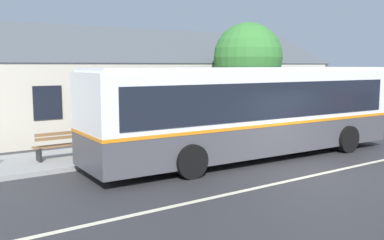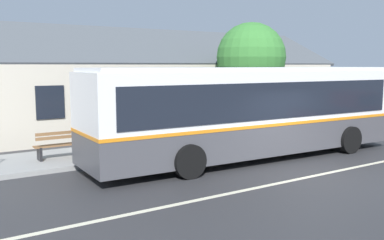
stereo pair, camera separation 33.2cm
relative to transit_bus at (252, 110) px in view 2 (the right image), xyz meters
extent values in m
plane|color=#2D2D30|center=(0.04, -2.90, -1.70)|extent=(300.00, 300.00, 0.00)
cube|color=gray|center=(0.04, 3.10, -1.62)|extent=(60.00, 3.00, 0.15)
cube|color=beige|center=(0.04, -2.90, -1.69)|extent=(60.00, 0.16, 0.01)
cube|color=beige|center=(-2.14, 10.05, -0.07)|extent=(26.93, 8.42, 3.25)
cube|color=#4C5156|center=(-2.14, 7.94, 2.50)|extent=(27.53, 4.27, 2.03)
cube|color=#4C5156|center=(-2.14, 12.15, 2.50)|extent=(27.53, 4.27, 2.03)
cube|color=black|center=(-5.29, 5.81, 0.09)|extent=(1.10, 0.06, 1.30)
cube|color=black|center=(1.00, 5.81, 0.09)|extent=(1.10, 0.06, 1.30)
cube|color=black|center=(7.28, 5.81, 0.09)|extent=(1.10, 0.06, 1.30)
cube|color=#4C3323|center=(1.90, 5.81, -0.65)|extent=(1.00, 0.06, 2.10)
cube|color=#47474C|center=(-0.02, 0.00, -0.92)|extent=(11.85, 2.94, 0.99)
cube|color=orange|center=(-0.02, 0.00, -0.38)|extent=(11.88, 2.96, 0.10)
cube|color=white|center=(-0.02, 0.00, 0.50)|extent=(11.85, 2.94, 1.66)
cube|color=white|center=(-0.02, 0.00, 1.40)|extent=(11.62, 2.80, 0.12)
cube|color=black|center=(0.03, 1.26, 0.40)|extent=(10.82, 0.43, 1.16)
cube|color=black|center=(-0.06, -1.27, 0.40)|extent=(10.82, 0.43, 1.16)
cube|color=black|center=(5.88, -0.22, 0.40)|extent=(0.12, 2.20, 1.16)
cube|color=black|center=(5.88, -0.22, 1.20)|extent=(0.10, 1.75, 0.24)
cube|color=black|center=(5.90, -0.22, -1.30)|extent=(0.17, 2.50, 0.28)
cube|color=#192D99|center=(-1.44, 1.32, -0.92)|extent=(3.29, 0.15, 0.69)
cube|color=black|center=(4.62, 1.10, -0.22)|extent=(0.90, 0.06, 2.41)
cylinder|color=black|center=(3.68, 1.11, -1.20)|extent=(1.01, 0.32, 1.00)
cylinder|color=black|center=(3.58, -1.39, -1.20)|extent=(1.01, 0.32, 1.00)
cylinder|color=black|center=(-3.21, 1.37, -1.20)|extent=(1.01, 0.32, 1.00)
cylinder|color=black|center=(-3.30, -1.13, -1.20)|extent=(1.01, 0.32, 1.00)
cube|color=brown|center=(-5.77, 3.08, -1.10)|extent=(1.72, 0.10, 0.04)
cube|color=brown|center=(-5.77, 2.93, -1.10)|extent=(1.72, 0.10, 0.04)
cube|color=brown|center=(-5.77, 2.79, -1.10)|extent=(1.72, 0.10, 0.04)
cube|color=brown|center=(-5.77, 2.66, -0.80)|extent=(1.72, 0.04, 0.10)
cube|color=brown|center=(-5.77, 2.66, -0.66)|extent=(1.72, 0.04, 0.10)
cube|color=black|center=(-5.08, 2.93, -1.32)|extent=(0.08, 0.43, 0.45)
cube|color=black|center=(-6.46, 2.93, -1.32)|extent=(0.08, 0.43, 0.45)
cube|color=brown|center=(-2.01, 2.93, -1.10)|extent=(1.87, 0.10, 0.04)
cube|color=brown|center=(-2.01, 2.78, -1.10)|extent=(1.87, 0.10, 0.04)
cube|color=brown|center=(-2.01, 2.64, -1.10)|extent=(1.87, 0.10, 0.04)
cube|color=brown|center=(-2.01, 2.51, -0.80)|extent=(1.87, 0.04, 0.10)
cube|color=brown|center=(-2.01, 2.51, -0.66)|extent=(1.87, 0.04, 0.10)
cube|color=black|center=(-1.26, 2.78, -1.32)|extent=(0.08, 0.43, 0.45)
cube|color=black|center=(-2.76, 2.78, -1.32)|extent=(0.08, 0.43, 0.45)
cylinder|color=#4C3828|center=(3.65, 4.26, -0.42)|extent=(0.31, 0.31, 2.54)
sphere|color=#387A33|center=(3.65, 4.26, 1.90)|extent=(3.24, 3.24, 3.24)
cylinder|color=gray|center=(6.96, 2.10, -0.35)|extent=(0.07, 0.07, 2.40)
cube|color=#1959A5|center=(6.96, 2.08, 0.60)|extent=(0.36, 0.03, 0.48)
camera|label=1|loc=(-10.07, -10.95, 1.52)|focal=40.00mm
camera|label=2|loc=(-9.80, -11.13, 1.52)|focal=40.00mm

